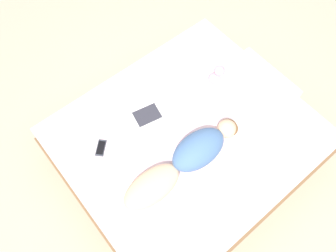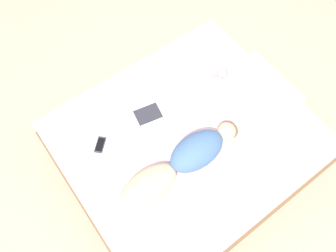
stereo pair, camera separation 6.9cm
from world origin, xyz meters
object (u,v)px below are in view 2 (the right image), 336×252
person (185,159)px  open_magazine (143,104)px  coffee_mug (226,54)px  cell_phone (100,145)px

person → open_magazine: person is taller
open_magazine → coffee_mug: (0.04, 1.00, 0.04)m
open_magazine → cell_phone: bearing=-64.8°
cell_phone → open_magazine: bearing=59.8°
cell_phone → person: bearing=-3.5°
person → coffee_mug: person is taller
coffee_mug → cell_phone: 1.56m
open_magazine → cell_phone: (0.13, -0.55, 0.00)m
person → open_magazine: size_ratio=2.02×
person → open_magazine: bearing=176.6°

